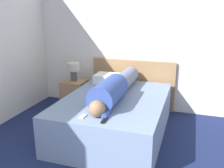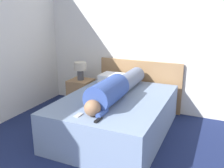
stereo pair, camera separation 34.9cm
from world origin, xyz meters
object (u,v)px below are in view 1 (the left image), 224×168
(person_lying, at_px, (115,88))
(cell_phone, at_px, (83,116))
(table_lamp, at_px, (73,69))
(nightstand, at_px, (75,95))
(tv_remote, at_px, (104,120))
(pillow_near_headboard, at_px, (109,79))
(bed, at_px, (115,115))

(person_lying, xyz_separation_m, cell_phone, (-0.16, -0.78, -0.15))
(table_lamp, distance_m, person_lying, 1.21)
(nightstand, bearing_deg, tv_remote, -52.66)
(nightstand, height_order, pillow_near_headboard, pillow_near_headboard)
(bed, height_order, pillow_near_headboard, pillow_near_headboard)
(person_lying, distance_m, pillow_near_headboard, 0.80)
(table_lamp, relative_size, pillow_near_headboard, 0.68)
(nightstand, xyz_separation_m, pillow_near_headboard, (0.67, 0.06, 0.37))
(bed, height_order, table_lamp, table_lamp)
(bed, distance_m, pillow_near_headboard, 0.87)
(person_lying, xyz_separation_m, tv_remote, (0.13, -0.82, -0.14))
(nightstand, xyz_separation_m, table_lamp, (0.00, 0.00, 0.50))
(pillow_near_headboard, bearing_deg, cell_phone, -83.38)
(nightstand, height_order, cell_phone, cell_phone)
(cell_phone, bearing_deg, nightstand, 120.23)
(bed, distance_m, table_lamp, 1.30)
(table_lamp, height_order, cell_phone, table_lamp)
(pillow_near_headboard, bearing_deg, tv_remote, -73.24)
(bed, relative_size, cell_phone, 15.53)
(table_lamp, bearing_deg, bed, -33.09)
(tv_remote, bearing_deg, cell_phone, 172.59)
(person_lying, distance_m, cell_phone, 0.81)
(person_lying, bearing_deg, pillow_near_headboard, 115.06)
(cell_phone, bearing_deg, table_lamp, 120.23)
(bed, bearing_deg, table_lamp, 146.91)
(bed, bearing_deg, nightstand, 146.91)
(bed, bearing_deg, person_lying, -74.96)
(bed, height_order, person_lying, person_lying)
(bed, height_order, nightstand, bed)
(pillow_near_headboard, height_order, cell_phone, pillow_near_headboard)
(person_lying, relative_size, tv_remote, 11.99)
(nightstand, height_order, person_lying, person_lying)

